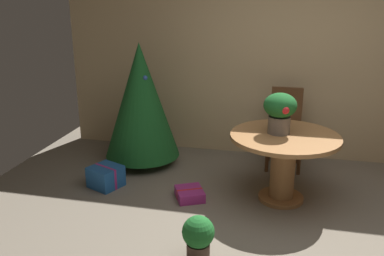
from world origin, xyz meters
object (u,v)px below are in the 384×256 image
object	(u,v)px
round_dining_table	(284,155)
holiday_tree	(141,101)
flower_vase	(280,110)
gift_box_purple	(190,194)
potted_plant	(198,236)
wooden_chair_far	(285,123)
gift_box_blue	(106,177)

from	to	relation	value
round_dining_table	holiday_tree	world-z (taller)	holiday_tree
flower_vase	gift_box_purple	size ratio (longest dim) A/B	1.05
round_dining_table	flower_vase	size ratio (longest dim) A/B	2.65
flower_vase	holiday_tree	xyz separation A→B (m)	(-1.65, 0.58, -0.14)
flower_vase	round_dining_table	bearing A→B (deg)	-30.54
round_dining_table	potted_plant	xyz separation A→B (m)	(-0.62, -1.18, -0.29)
wooden_chair_far	gift_box_purple	size ratio (longest dim) A/B	2.48
holiday_tree	gift_box_blue	distance (m)	1.02
wooden_chair_far	gift_box_blue	distance (m)	2.20
round_dining_table	flower_vase	distance (m)	0.46
wooden_chair_far	gift_box_blue	world-z (taller)	wooden_chair_far
wooden_chair_far	gift_box_blue	xyz separation A→B (m)	(-1.89, -1.05, -0.42)
gift_box_purple	potted_plant	bearing A→B (deg)	-73.01
holiday_tree	gift_box_purple	world-z (taller)	holiday_tree
round_dining_table	flower_vase	xyz separation A→B (m)	(-0.07, 0.04, 0.45)
gift_box_purple	potted_plant	world-z (taller)	potted_plant
flower_vase	wooden_chair_far	bearing A→B (deg)	85.73
holiday_tree	gift_box_blue	bearing A→B (deg)	-103.35
gift_box_purple	wooden_chair_far	bearing A→B (deg)	50.62
wooden_chair_far	round_dining_table	bearing A→B (deg)	-90.00
wooden_chair_far	holiday_tree	bearing A→B (deg)	-169.51
round_dining_table	flower_vase	bearing A→B (deg)	149.46
flower_vase	holiday_tree	world-z (taller)	holiday_tree
gift_box_purple	gift_box_blue	distance (m)	0.97
holiday_tree	potted_plant	bearing A→B (deg)	-58.66
round_dining_table	gift_box_purple	distance (m)	1.04
flower_vase	holiday_tree	distance (m)	1.75
round_dining_table	holiday_tree	xyz separation A→B (m)	(-1.72, 0.62, 0.31)
flower_vase	gift_box_blue	world-z (taller)	flower_vase
flower_vase	wooden_chair_far	size ratio (longest dim) A/B	0.42
flower_vase	potted_plant	world-z (taller)	flower_vase
round_dining_table	wooden_chair_far	world-z (taller)	wooden_chair_far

